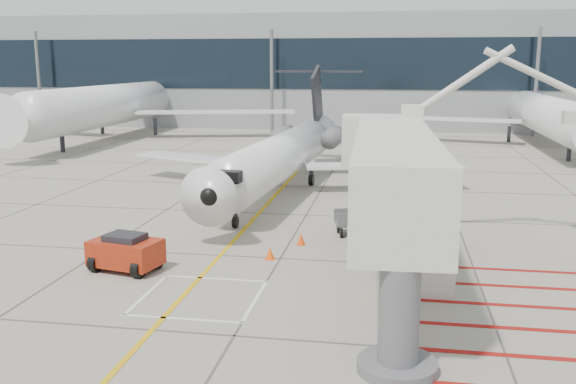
# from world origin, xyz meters

# --- Properties ---
(ground_plane) EXTENTS (260.00, 260.00, 0.00)m
(ground_plane) POSITION_xyz_m (0.00, 0.00, 0.00)
(ground_plane) COLOR gray
(ground_plane) RESTS_ON ground
(regional_jet) EXTENTS (25.61, 31.28, 7.76)m
(regional_jet) POSITION_xyz_m (-2.64, 15.64, 3.88)
(regional_jet) COLOR white
(regional_jet) RESTS_ON ground_plane
(jet_bridge) EXTENTS (9.65, 19.26, 7.58)m
(jet_bridge) POSITION_xyz_m (4.69, 1.01, 3.79)
(jet_bridge) COLOR silver
(jet_bridge) RESTS_ON ground_plane
(pushback_tug) EXTENTS (3.01, 2.24, 1.58)m
(pushback_tug) POSITION_xyz_m (-5.86, 1.48, 0.79)
(pushback_tug) COLOR #A92810
(pushback_tug) RESTS_ON ground_plane
(baggage_cart) EXTENTS (2.20, 1.67, 1.24)m
(baggage_cart) POSITION_xyz_m (2.92, 8.40, 0.62)
(baggage_cart) COLOR #5A5A5F
(baggage_cart) RESTS_ON ground_plane
(ground_power_unit) EXTENTS (2.70, 1.65, 2.09)m
(ground_power_unit) POSITION_xyz_m (5.57, 0.88, 1.05)
(ground_power_unit) COLOR beige
(ground_power_unit) RESTS_ON ground_plane
(cone_nose) EXTENTS (0.40, 0.40, 0.55)m
(cone_nose) POSITION_xyz_m (-0.41, 3.81, 0.28)
(cone_nose) COLOR #F9530D
(cone_nose) RESTS_ON ground_plane
(cone_side) EXTENTS (0.38, 0.38, 0.53)m
(cone_side) POSITION_xyz_m (0.57, 6.24, 0.26)
(cone_side) COLOR #FF460D
(cone_side) RESTS_ON ground_plane
(terminal_building) EXTENTS (180.00, 28.00, 14.00)m
(terminal_building) POSITION_xyz_m (10.00, 70.00, 7.00)
(terminal_building) COLOR gray
(terminal_building) RESTS_ON ground_plane
(terminal_glass_band) EXTENTS (180.00, 0.10, 6.00)m
(terminal_glass_band) POSITION_xyz_m (10.00, 55.95, 8.00)
(terminal_glass_band) COLOR black
(terminal_glass_band) RESTS_ON ground_plane
(bg_aircraft_b) EXTENTS (38.91, 43.23, 12.97)m
(bg_aircraft_b) POSITION_xyz_m (-25.76, 46.00, 6.48)
(bg_aircraft_b) COLOR silver
(bg_aircraft_b) RESTS_ON ground_plane
(bg_aircraft_c) EXTENTS (33.31, 37.01, 11.10)m
(bg_aircraft_c) POSITION_xyz_m (19.19, 46.00, 5.55)
(bg_aircraft_c) COLOR silver
(bg_aircraft_c) RESTS_ON ground_plane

